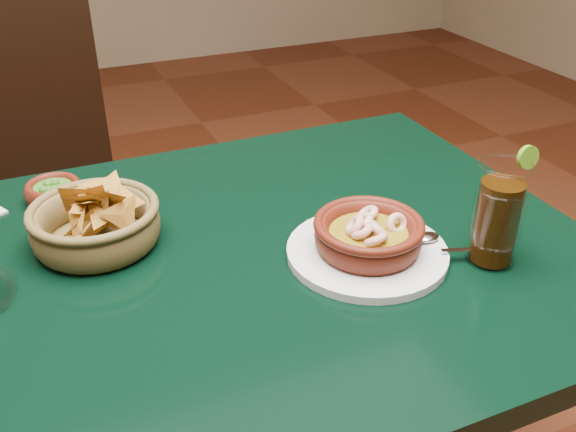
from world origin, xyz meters
name	(u,v)px	position (x,y,z in m)	size (l,w,h in m)	color
dining_table	(199,319)	(0.00, 0.00, 0.65)	(1.20, 0.80, 0.75)	black
dining_chair	(33,197)	(-0.20, 0.71, 0.55)	(0.49, 0.49, 1.00)	black
shrimp_plate	(368,239)	(0.24, -0.08, 0.78)	(0.31, 0.24, 0.07)	silver
chip_basket	(96,223)	(-0.12, 0.11, 0.79)	(0.23, 0.23, 0.14)	brown
guacamole_ramekin	(54,191)	(-0.16, 0.28, 0.77)	(0.11, 0.11, 0.04)	#46130A
cola_drink	(498,215)	(0.40, -0.16, 0.83)	(0.15, 0.15, 0.18)	white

